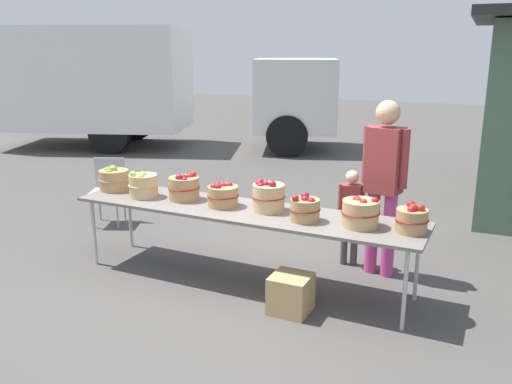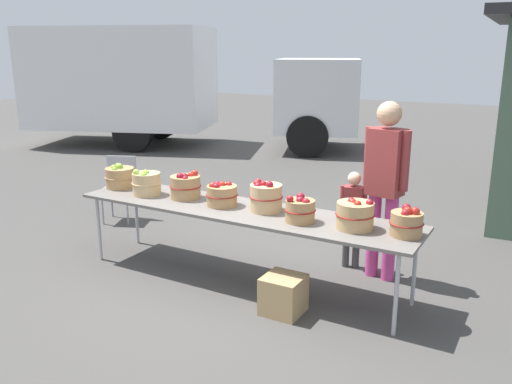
{
  "view_description": "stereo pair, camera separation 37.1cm",
  "coord_description": "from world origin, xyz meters",
  "views": [
    {
      "loc": [
        2.25,
        -4.41,
        2.25
      ],
      "look_at": [
        0.0,
        0.3,
        0.85
      ],
      "focal_mm": 37.38,
      "sensor_mm": 36.0,
      "label": 1
    },
    {
      "loc": [
        2.58,
        -4.23,
        2.25
      ],
      "look_at": [
        0.0,
        0.3,
        0.85
      ],
      "focal_mm": 37.38,
      "sensor_mm": 36.0,
      "label": 2
    }
  ],
  "objects": [
    {
      "name": "apple_basket_red_1",
      "position": [
        -0.23,
        0.01,
        0.86
      ],
      "size": [
        0.32,
        0.32,
        0.24
      ],
      "color": "#A87F51",
      "rests_on": "market_table"
    },
    {
      "name": "apple_basket_red_0",
      "position": [
        -0.7,
        0.05,
        0.88
      ],
      "size": [
        0.33,
        0.33,
        0.29
      ],
      "color": "#A87F51",
      "rests_on": "market_table"
    },
    {
      "name": "apple_basket_red_4",
      "position": [
        1.16,
        -0.02,
        0.87
      ],
      "size": [
        0.34,
        0.34,
        0.27
      ],
      "color": "tan",
      "rests_on": "market_table"
    },
    {
      "name": "folding_chair",
      "position": [
        -2.46,
        0.91,
        0.51
      ],
      "size": [
        0.53,
        0.53,
        0.86
      ],
      "rotation": [
        0.0,
        0.0,
        0.41
      ],
      "color": "#99999E",
      "rests_on": "ground"
    },
    {
      "name": "box_truck",
      "position": [
        -5.62,
        5.85,
        1.49
      ],
      "size": [
        7.96,
        4.72,
        2.75
      ],
      "rotation": [
        0.0,
        0.0,
        0.36
      ],
      "color": "white",
      "rests_on": "ground"
    },
    {
      "name": "apple_basket_red_3",
      "position": [
        0.67,
        -0.08,
        0.86
      ],
      "size": [
        0.28,
        0.28,
        0.26
      ],
      "color": "#A87F51",
      "rests_on": "market_table"
    },
    {
      "name": "ground_plane",
      "position": [
        0.0,
        0.0,
        0.0
      ],
      "size": [
        40.0,
        40.0,
        0.0
      ],
      "primitive_type": "plane",
      "color": "#474442"
    },
    {
      "name": "vendor_adult",
      "position": [
        1.18,
        0.77,
        1.05
      ],
      "size": [
        0.46,
        0.29,
        1.78
      ],
      "rotation": [
        0.0,
        0.0,
        2.96
      ],
      "color": "#CC3F8C",
      "rests_on": "ground"
    },
    {
      "name": "apple_basket_green_0",
      "position": [
        -1.61,
        0.05,
        0.87
      ],
      "size": [
        0.34,
        0.34,
        0.28
      ],
      "color": "#A87F51",
      "rests_on": "market_table"
    },
    {
      "name": "child_customer",
      "position": [
        0.84,
        0.87,
        0.61
      ],
      "size": [
        0.27,
        0.18,
        1.04
      ],
      "rotation": [
        0.0,
        0.0,
        3.38
      ],
      "color": "#3F3F3F",
      "rests_on": "ground"
    },
    {
      "name": "market_table",
      "position": [
        0.0,
        0.0,
        0.72
      ],
      "size": [
        3.5,
        0.76,
        0.75
      ],
      "color": "slate",
      "rests_on": "ground"
    },
    {
      "name": "apple_basket_red_2",
      "position": [
        0.24,
        0.06,
        0.89
      ],
      "size": [
        0.33,
        0.33,
        0.31
      ],
      "color": "tan",
      "rests_on": "market_table"
    },
    {
      "name": "apple_basket_green_1",
      "position": [
        -1.14,
        -0.05,
        0.88
      ],
      "size": [
        0.32,
        0.32,
        0.29
      ],
      "color": "tan",
      "rests_on": "market_table"
    },
    {
      "name": "apple_basket_red_5",
      "position": [
        1.59,
        0.02,
        0.86
      ],
      "size": [
        0.28,
        0.28,
        0.26
      ],
      "color": "#A87F51",
      "rests_on": "market_table"
    },
    {
      "name": "produce_crate",
      "position": [
        0.67,
        -0.4,
        0.17
      ],
      "size": [
        0.34,
        0.34,
        0.34
      ],
      "primitive_type": "cube",
      "color": "tan",
      "rests_on": "ground"
    }
  ]
}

